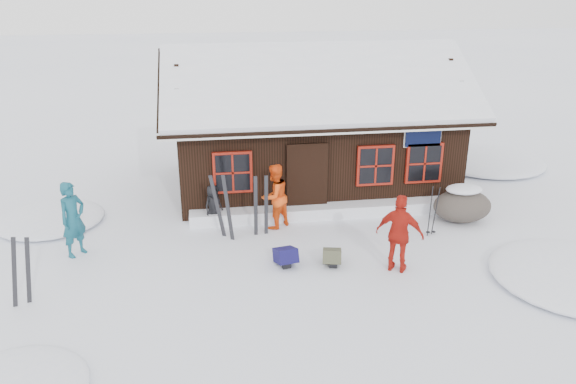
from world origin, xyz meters
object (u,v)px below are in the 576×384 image
(skier_teal, at_px, (73,219))
(backpack_olive, at_px, (332,259))
(ski_pair_left, at_px, (21,272))
(boulder, at_px, (462,205))
(skier_crouched, at_px, (213,205))
(ski_poles, at_px, (433,212))
(skier_orange_left, at_px, (275,196))
(skier_orange_right, at_px, (400,234))
(backpack_blue, at_px, (286,258))

(skier_teal, xyz_separation_m, backpack_olive, (5.85, -1.42, -0.76))
(ski_pair_left, distance_m, backpack_olive, 6.51)
(boulder, xyz_separation_m, ski_pair_left, (-10.46, -2.61, 0.25))
(skier_crouched, xyz_separation_m, ski_poles, (5.47, -1.52, 0.08))
(skier_orange_left, height_order, ski_pair_left, skier_orange_left)
(skier_orange_right, relative_size, backpack_olive, 3.27)
(skier_crouched, height_order, ski_poles, ski_poles)
(skier_orange_left, relative_size, ski_poles, 1.28)
(backpack_olive, bearing_deg, ski_poles, 35.70)
(boulder, distance_m, ski_pair_left, 10.78)
(ski_poles, bearing_deg, ski_pair_left, -168.60)
(skier_orange_left, distance_m, skier_orange_right, 3.67)
(backpack_olive, bearing_deg, skier_orange_right, -5.81)
(skier_crouched, xyz_separation_m, ski_pair_left, (-3.84, -3.39, 0.16))
(boulder, bearing_deg, backpack_blue, -160.75)
(skier_orange_left, height_order, ski_poles, skier_orange_left)
(backpack_blue, bearing_deg, skier_crouched, 111.89)
(backpack_blue, height_order, backpack_olive, backpack_blue)
(skier_crouched, relative_size, ski_poles, 0.82)
(skier_teal, xyz_separation_m, skier_crouched, (3.25, 1.29, -0.36))
(ski_pair_left, bearing_deg, boulder, 6.01)
(skier_orange_left, bearing_deg, backpack_olive, 77.12)
(skier_orange_left, relative_size, skier_crouched, 1.56)
(skier_orange_right, bearing_deg, skier_teal, 16.95)
(skier_crouched, xyz_separation_m, backpack_olive, (2.61, -2.70, -0.40))
(boulder, height_order, backpack_olive, boulder)
(ski_poles, bearing_deg, backpack_blue, -165.20)
(skier_crouched, bearing_deg, skier_teal, 163.02)
(skier_orange_left, height_order, boulder, skier_orange_left)
(boulder, bearing_deg, backpack_olive, -154.43)
(skier_crouched, distance_m, backpack_olive, 3.78)
(skier_crouched, height_order, ski_pair_left, ski_pair_left)
(boulder, relative_size, ski_pair_left, 1.03)
(skier_orange_right, relative_size, backpack_blue, 3.03)
(skier_crouched, bearing_deg, skier_orange_right, -77.09)
(skier_orange_right, height_order, ski_pair_left, skier_orange_right)
(ski_pair_left, xyz_separation_m, backpack_olive, (6.45, 0.69, -0.56))
(skier_orange_left, height_order, backpack_olive, skier_orange_left)
(skier_teal, distance_m, skier_orange_left, 4.91)
(ski_poles, distance_m, backpack_olive, 3.13)
(backpack_blue, bearing_deg, skier_orange_left, 79.73)
(backpack_blue, bearing_deg, skier_orange_right, -24.10)
(skier_orange_left, distance_m, backpack_olive, 2.60)
(skier_orange_right, distance_m, ski_poles, 2.24)
(skier_crouched, distance_m, backpack_blue, 3.01)
(skier_teal, bearing_deg, ski_pair_left, -155.85)
(ski_pair_left, xyz_separation_m, backpack_blue, (5.40, 0.84, -0.55))
(skier_crouched, xyz_separation_m, boulder, (6.62, -0.78, -0.09))
(backpack_olive, bearing_deg, ski_pair_left, -160.68)
(skier_crouched, relative_size, ski_pair_left, 0.72)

